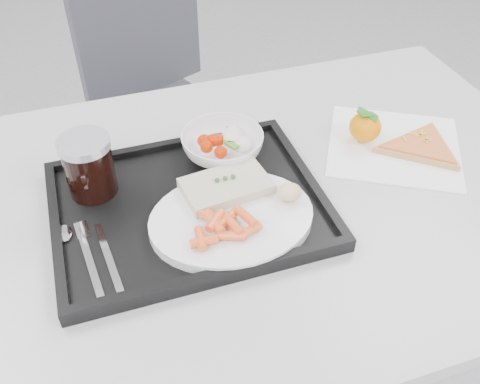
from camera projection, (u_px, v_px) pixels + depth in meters
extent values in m
cube|color=#ADADAF|center=(253.00, 199.00, 0.96)|extent=(1.20, 0.80, 0.03)
cylinder|color=#47474C|center=(0.00, 269.00, 1.32)|extent=(0.04, 0.04, 0.72)
cylinder|color=#47474C|center=(385.00, 180.00, 1.58)|extent=(0.04, 0.04, 0.72)
cube|color=#383840|center=(160.00, 127.00, 1.62)|extent=(0.55, 0.55, 0.04)
cube|color=#383840|center=(139.00, 23.00, 1.59)|extent=(0.40, 0.19, 0.46)
cylinder|color=#47474C|center=(122.00, 235.00, 1.61)|extent=(0.03, 0.03, 0.43)
cylinder|color=#47474C|center=(235.00, 209.00, 1.69)|extent=(0.03, 0.03, 0.43)
cylinder|color=#47474C|center=(105.00, 164.00, 1.86)|extent=(0.03, 0.03, 0.43)
cylinder|color=#47474C|center=(205.00, 145.00, 1.95)|extent=(0.03, 0.03, 0.43)
cube|color=black|center=(189.00, 207.00, 0.91)|extent=(0.45, 0.35, 0.01)
cube|color=black|center=(167.00, 145.00, 1.02)|extent=(0.45, 0.02, 0.01)
cube|color=black|center=(216.00, 274.00, 0.78)|extent=(0.45, 0.02, 0.01)
cube|color=black|center=(306.00, 175.00, 0.95)|extent=(0.02, 0.32, 0.01)
cube|color=black|center=(56.00, 230.00, 0.85)|extent=(0.02, 0.32, 0.01)
cylinder|color=white|center=(232.00, 219.00, 0.87)|extent=(0.27, 0.27, 0.02)
cube|color=beige|center=(226.00, 186.00, 0.90)|extent=(0.15, 0.10, 0.02)
sphere|color=#236B1C|center=(217.00, 180.00, 0.89)|extent=(0.01, 0.01, 0.01)
sphere|color=#236B1C|center=(225.00, 178.00, 0.89)|extent=(0.01, 0.01, 0.01)
sphere|color=#236B1C|center=(233.00, 177.00, 0.90)|extent=(0.01, 0.01, 0.01)
ellipsoid|color=#DAC47C|center=(289.00, 192.00, 0.88)|extent=(0.05, 0.04, 0.03)
imported|color=white|center=(222.00, 145.00, 0.99)|extent=(0.15, 0.15, 0.05)
cylinder|color=black|center=(90.00, 168.00, 0.90)|extent=(0.08, 0.08, 0.10)
cylinder|color=#A5A8AD|center=(84.00, 144.00, 0.86)|extent=(0.09, 0.09, 0.01)
cube|color=silver|center=(90.00, 261.00, 0.81)|extent=(0.03, 0.15, 0.00)
ellipsoid|color=silver|center=(64.00, 233.00, 0.85)|extent=(0.03, 0.04, 0.01)
cube|color=silver|center=(108.00, 257.00, 0.81)|extent=(0.03, 0.15, 0.00)
cube|color=silver|center=(82.00, 230.00, 0.86)|extent=(0.02, 0.04, 0.00)
cube|color=white|center=(394.00, 146.00, 1.05)|extent=(0.34, 0.33, 0.00)
ellipsoid|color=orange|center=(365.00, 127.00, 1.04)|extent=(0.08, 0.08, 0.06)
cube|color=#236B1C|center=(368.00, 114.00, 1.02)|extent=(0.04, 0.04, 0.01)
cube|color=#236B1C|center=(368.00, 114.00, 1.02)|extent=(0.04, 0.03, 0.01)
cylinder|color=tan|center=(421.00, 147.00, 1.03)|extent=(0.23, 0.23, 0.01)
cylinder|color=#C23A16|center=(422.00, 144.00, 1.03)|extent=(0.21, 0.21, 0.00)
cube|color=#EABC47|center=(421.00, 133.00, 1.05)|extent=(0.01, 0.01, 0.00)
cube|color=#EABC47|center=(415.00, 135.00, 1.05)|extent=(0.01, 0.02, 0.00)
cube|color=#EABC47|center=(427.00, 141.00, 1.03)|extent=(0.01, 0.02, 0.00)
cube|color=#EABC47|center=(405.00, 139.00, 1.03)|extent=(0.00, 0.02, 0.00)
cube|color=#EABC47|center=(418.00, 134.00, 1.05)|extent=(0.01, 0.02, 0.00)
cube|color=#EABC47|center=(422.00, 134.00, 1.05)|extent=(0.02, 0.00, 0.00)
cube|color=#EABC47|center=(427.00, 140.00, 1.03)|extent=(0.02, 0.01, 0.00)
cube|color=#EABC47|center=(427.00, 140.00, 1.03)|extent=(0.02, 0.00, 0.00)
cylinder|color=#F95926|center=(215.00, 221.00, 0.82)|extent=(0.04, 0.04, 0.01)
cylinder|color=#F95926|center=(200.00, 238.00, 0.81)|extent=(0.02, 0.04, 0.01)
cylinder|color=#F95926|center=(211.00, 218.00, 0.84)|extent=(0.04, 0.04, 0.01)
cylinder|color=#F95926|center=(232.00, 236.00, 0.81)|extent=(0.05, 0.03, 0.01)
cylinder|color=#F95926|center=(214.00, 223.00, 0.82)|extent=(0.03, 0.05, 0.01)
cylinder|color=#F95926|center=(229.00, 218.00, 0.84)|extent=(0.04, 0.04, 0.01)
cylinder|color=#F95926|center=(215.00, 219.00, 0.83)|extent=(0.03, 0.05, 0.01)
cylinder|color=#F95926|center=(233.00, 225.00, 0.82)|extent=(0.02, 0.04, 0.01)
cylinder|color=#F95926|center=(204.00, 241.00, 0.80)|extent=(0.04, 0.02, 0.01)
cylinder|color=#F95926|center=(246.00, 217.00, 0.83)|extent=(0.03, 0.05, 0.01)
cylinder|color=#F95926|center=(249.00, 231.00, 0.82)|extent=(0.05, 0.03, 0.01)
sphere|color=#B32201|center=(218.00, 140.00, 0.98)|extent=(0.02, 0.02, 0.02)
sphere|color=#B32201|center=(213.00, 141.00, 0.98)|extent=(0.02, 0.02, 0.02)
sphere|color=#B32201|center=(204.00, 141.00, 0.98)|extent=(0.02, 0.02, 0.02)
sphere|color=#B32201|center=(221.00, 152.00, 0.95)|extent=(0.02, 0.02, 0.02)
sphere|color=#B32201|center=(207.00, 147.00, 0.97)|extent=(0.02, 0.02, 0.02)
sphere|color=#B32201|center=(204.00, 141.00, 0.98)|extent=(0.02, 0.02, 0.02)
ellipsoid|color=silver|center=(233.00, 134.00, 1.00)|extent=(0.04, 0.04, 0.03)
ellipsoid|color=silver|center=(231.00, 140.00, 0.99)|extent=(0.04, 0.04, 0.03)
ellipsoid|color=silver|center=(242.00, 144.00, 0.97)|extent=(0.04, 0.04, 0.03)
ellipsoid|color=silver|center=(231.00, 136.00, 0.99)|extent=(0.04, 0.04, 0.03)
ellipsoid|color=silver|center=(233.00, 140.00, 0.98)|extent=(0.04, 0.04, 0.03)
cube|color=#508426|center=(235.00, 144.00, 0.97)|extent=(0.03, 0.03, 0.00)
cube|color=#508426|center=(232.00, 131.00, 1.00)|extent=(0.03, 0.03, 0.00)
cube|color=#508426|center=(230.00, 139.00, 0.98)|extent=(0.03, 0.03, 0.00)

